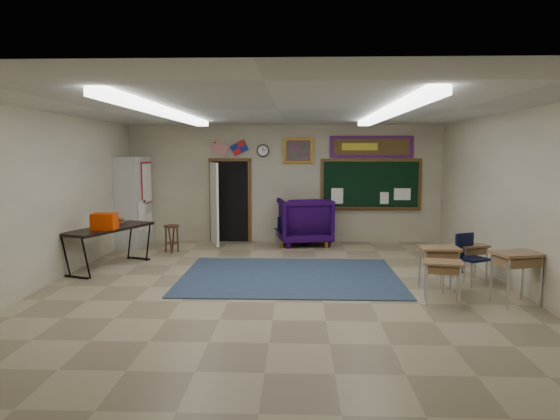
{
  "coord_description": "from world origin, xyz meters",
  "views": [
    {
      "loc": [
        0.34,
        -8.29,
        2.3
      ],
      "look_at": [
        -0.01,
        1.5,
        1.17
      ],
      "focal_mm": 32.0,
      "sensor_mm": 36.0,
      "label": 1
    }
  ],
  "objects_px": {
    "student_desk_front_left": "(439,267)",
    "folding_table": "(110,246)",
    "wooden_stool": "(172,238)",
    "wingback_armchair": "(304,221)",
    "student_desk_front_right": "(470,260)"
  },
  "relations": [
    {
      "from": "student_desk_front_left",
      "to": "folding_table",
      "type": "height_order",
      "value": "folding_table"
    },
    {
      "from": "folding_table",
      "to": "wooden_stool",
      "type": "height_order",
      "value": "folding_table"
    },
    {
      "from": "folding_table",
      "to": "wingback_armchair",
      "type": "bearing_deg",
      "value": 56.62
    },
    {
      "from": "wooden_stool",
      "to": "folding_table",
      "type": "bearing_deg",
      "value": -116.65
    },
    {
      "from": "wingback_armchair",
      "to": "wooden_stool",
      "type": "relative_size",
      "value": 2.07
    },
    {
      "from": "student_desk_front_right",
      "to": "wooden_stool",
      "type": "distance_m",
      "value": 6.48
    },
    {
      "from": "student_desk_front_right",
      "to": "wooden_stool",
      "type": "bearing_deg",
      "value": 142.42
    },
    {
      "from": "wingback_armchair",
      "to": "student_desk_front_left",
      "type": "distance_m",
      "value": 4.8
    },
    {
      "from": "student_desk_front_left",
      "to": "folding_table",
      "type": "relative_size",
      "value": 0.36
    },
    {
      "from": "folding_table",
      "to": "wooden_stool",
      "type": "xyz_separation_m",
      "value": [
        0.83,
        1.65,
        -0.13
      ]
    },
    {
      "from": "student_desk_front_left",
      "to": "wooden_stool",
      "type": "distance_m",
      "value": 6.12
    },
    {
      "from": "wingback_armchair",
      "to": "folding_table",
      "type": "relative_size",
      "value": 0.62
    },
    {
      "from": "wingback_armchair",
      "to": "wooden_stool",
      "type": "height_order",
      "value": "wingback_armchair"
    },
    {
      "from": "wingback_armchair",
      "to": "folding_table",
      "type": "bearing_deg",
      "value": 25.42
    },
    {
      "from": "student_desk_front_left",
      "to": "folding_table",
      "type": "bearing_deg",
      "value": 165.83
    }
  ]
}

